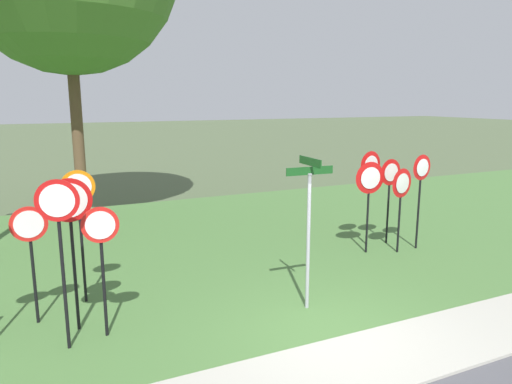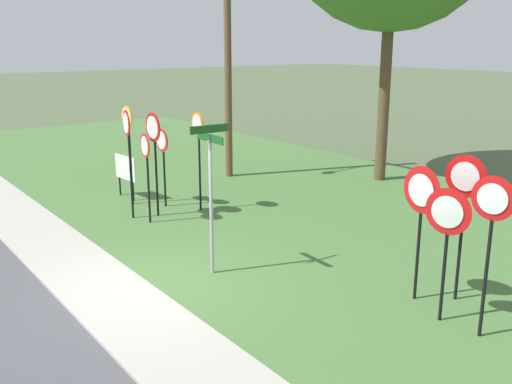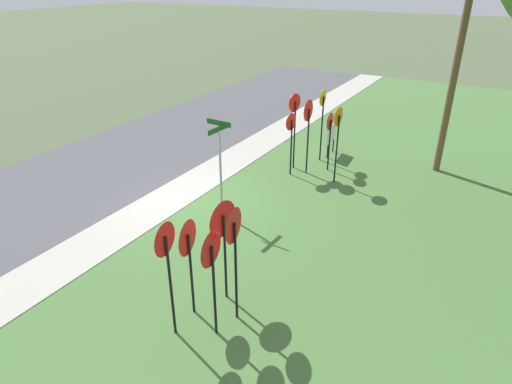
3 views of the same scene
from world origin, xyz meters
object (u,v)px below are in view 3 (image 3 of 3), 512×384
object	(u,v)px
yield_sign_center	(223,227)
stop_sign_far_center	(322,111)
street_name_post	(220,160)
stop_sign_far_right	(338,130)
stop_sign_far_left	(291,132)
utility_pole	(457,37)
yield_sign_near_right	(211,260)
yield_sign_far_right	(166,254)
stop_sign_near_left	(330,130)
notice_board	(331,135)
yield_sign_far_left	(234,239)
yield_sign_near_left	(188,246)
stop_sign_center_tall	(295,116)
stop_sign_near_right	(308,120)

from	to	relation	value
yield_sign_center	stop_sign_far_center	bearing A→B (deg)	-165.10
stop_sign_far_center	street_name_post	bearing A→B (deg)	-9.56
stop_sign_far_right	street_name_post	world-z (taller)	street_name_post
stop_sign_far_left	street_name_post	bearing A→B (deg)	-0.51
stop_sign_far_right	utility_pole	bearing A→B (deg)	140.61
yield_sign_center	yield_sign_near_right	bearing A→B (deg)	29.07
stop_sign_far_center	yield_sign_far_right	bearing A→B (deg)	5.34
stop_sign_near_left	notice_board	world-z (taller)	stop_sign_near_left
stop_sign_far_center	street_name_post	distance (m)	5.58
stop_sign_near_left	yield_sign_far_left	world-z (taller)	yield_sign_far_left
yield_sign_near_left	yield_sign_near_right	size ratio (longest dim) A/B	0.94
stop_sign_center_tall	yield_sign_near_right	bearing A→B (deg)	26.47
yield_sign_near_left	yield_sign_far_right	size ratio (longest dim) A/B	0.88
stop_sign_center_tall	yield_sign_far_left	distance (m)	8.28
stop_sign_far_right	yield_sign_center	xyz separation A→B (m)	(7.03, 0.12, -0.10)
yield_sign_near_right	utility_pole	size ratio (longest dim) A/B	0.27
yield_sign_far_left	street_name_post	world-z (taller)	street_name_post
stop_sign_near_left	yield_sign_near_right	size ratio (longest dim) A/B	0.91
stop_sign_near_right	yield_sign_center	xyz separation A→B (m)	(7.26, 1.29, -0.17)
notice_board	yield_sign_near_right	bearing A→B (deg)	4.13
stop_sign_far_left	stop_sign_center_tall	world-z (taller)	stop_sign_center_tall
yield_sign_near_left	yield_sign_far_right	distance (m)	0.73
stop_sign_near_right	yield_sign_far_left	xyz separation A→B (m)	(7.71, 1.85, -0.02)
stop_sign_near_right	stop_sign_near_left	bearing A→B (deg)	138.03
stop_sign_far_left	stop_sign_far_right	size ratio (longest dim) A/B	0.85
utility_pole	stop_sign_far_right	bearing A→B (deg)	-44.11
stop_sign_far_left	stop_sign_far_right	distance (m)	1.65
yield_sign_far_right	utility_pole	world-z (taller)	utility_pole
street_name_post	stop_sign_center_tall	bearing A→B (deg)	179.00
yield_sign_far_left	utility_pole	xyz separation A→B (m)	(-10.36, 2.11, 2.76)
yield_sign_near_right	stop_sign_far_right	bearing A→B (deg)	179.34
stop_sign_center_tall	notice_board	size ratio (longest dim) A/B	2.24
stop_sign_far_left	street_name_post	size ratio (longest dim) A/B	0.77
stop_sign_near_left	notice_board	size ratio (longest dim) A/B	1.74
utility_pole	notice_board	size ratio (longest dim) A/B	6.98
stop_sign_near_left	street_name_post	world-z (taller)	street_name_post
yield_sign_far_left	street_name_post	xyz separation A→B (m)	(-3.60, -2.77, -0.20)
stop_sign_near_right	yield_sign_near_left	size ratio (longest dim) A/B	1.21
yield_sign_center	stop_sign_near_left	bearing A→B (deg)	-168.71
yield_sign_near_left	yield_sign_far_left	xyz separation A→B (m)	(-0.32, 0.90, 0.29)
yield_sign_far_right	street_name_post	xyz separation A→B (m)	(-4.61, -1.93, -0.15)
stop_sign_far_right	yield_sign_far_left	bearing A→B (deg)	9.93
stop_sign_far_left	utility_pole	size ratio (longest dim) A/B	0.26
stop_sign_far_right	yield_sign_far_right	world-z (taller)	stop_sign_far_right
yield_sign_near_left	yield_sign_near_right	distance (m)	0.83
yield_sign_center	stop_sign_near_right	bearing A→B (deg)	-163.80
yield_sign_near_right	utility_pole	world-z (taller)	utility_pole
yield_sign_near_left	stop_sign_far_center	bearing A→B (deg)	174.90
yield_sign_far_right	utility_pole	size ratio (longest dim) A/B	0.29
stop_sign_near_right	stop_sign_far_left	world-z (taller)	stop_sign_near_right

